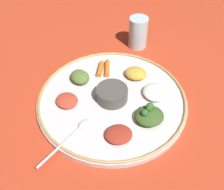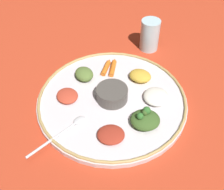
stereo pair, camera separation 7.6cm
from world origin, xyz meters
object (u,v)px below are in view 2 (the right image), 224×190
object	(u,v)px
carrot_outer	(106,67)
greens_pile	(145,119)
spoon	(66,130)
center_bowl	(112,94)
carrot_near_spoon	(113,67)
drinking_glass	(150,37)

from	to	relation	value
carrot_outer	greens_pile	bearing A→B (deg)	-132.64
spoon	carrot_outer	size ratio (longest dim) A/B	2.20
center_bowl	carrot_outer	bearing A→B (deg)	29.88
spoon	carrot_near_spoon	size ratio (longest dim) A/B	2.03
greens_pile	carrot_near_spoon	bearing A→B (deg)	42.67
greens_pile	carrot_near_spoon	world-z (taller)	greens_pile
center_bowl	drinking_glass	size ratio (longest dim) A/B	0.82
spoon	carrot_outer	xyz separation A→B (m)	(0.26, -0.00, 0.00)
spoon	carrot_near_spoon	xyz separation A→B (m)	(0.27, -0.02, 0.00)
center_bowl	spoon	size ratio (longest dim) A/B	0.53
center_bowl	spoon	distance (m)	0.16
greens_pile	drinking_glass	xyz separation A→B (m)	(0.34, 0.09, 0.01)
carrot_outer	drinking_glass	xyz separation A→B (m)	(0.18, -0.09, 0.02)
center_bowl	greens_pile	bearing A→B (deg)	-113.91
carrot_near_spoon	drinking_glass	xyz separation A→B (m)	(0.17, -0.07, 0.02)
carrot_near_spoon	spoon	bearing A→B (deg)	175.65
carrot_near_spoon	carrot_outer	distance (m)	0.02
center_bowl	carrot_outer	xyz separation A→B (m)	(0.11, 0.07, -0.01)
greens_pile	carrot_outer	bearing A→B (deg)	47.36
center_bowl	drinking_glass	bearing A→B (deg)	-4.07
greens_pile	drinking_glass	size ratio (longest dim) A/B	0.94
greens_pile	spoon	bearing A→B (deg)	118.93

